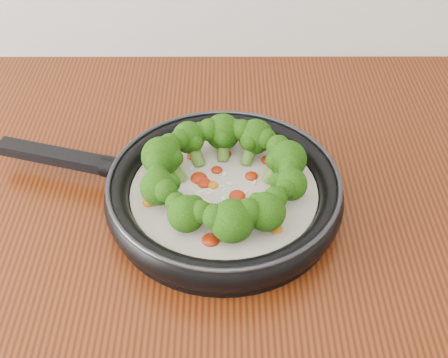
{
  "coord_description": "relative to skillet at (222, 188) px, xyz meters",
  "views": [
    {
      "loc": [
        0.08,
        0.57,
        1.44
      ],
      "look_at": [
        0.08,
        1.11,
        0.95
      ],
      "focal_mm": 46.64,
      "sensor_mm": 36.0,
      "label": 1
    }
  ],
  "objects": [
    {
      "name": "skillet",
      "position": [
        0.0,
        0.0,
        0.0
      ],
      "size": [
        0.5,
        0.38,
        0.09
      ],
      "color": "black",
      "rests_on": "counter"
    }
  ]
}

